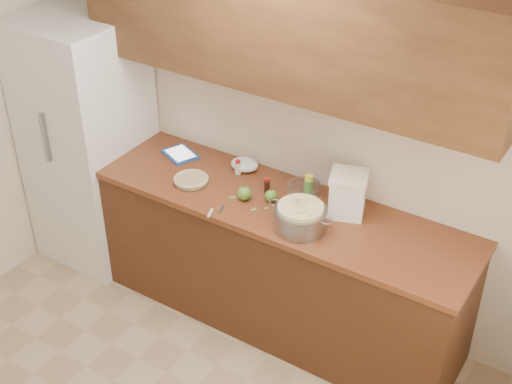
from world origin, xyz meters
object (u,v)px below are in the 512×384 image
Objects in this scene: pie at (191,180)px; colander at (300,218)px; tablet at (180,154)px; flour_canister at (348,194)px.

colander is at bearing -3.58° from pie.
tablet is at bearing 138.87° from pie.
pie is 0.84× the size of flour_canister.
colander is 1.48× the size of flour_canister.
pie is 0.57× the size of colander.
pie is 0.82m from colander.
pie is at bearing 176.42° from colander.
flour_canister is at bearing 13.22° from pie.
colander is at bearing 8.41° from tablet.
pie is at bearing -17.96° from tablet.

